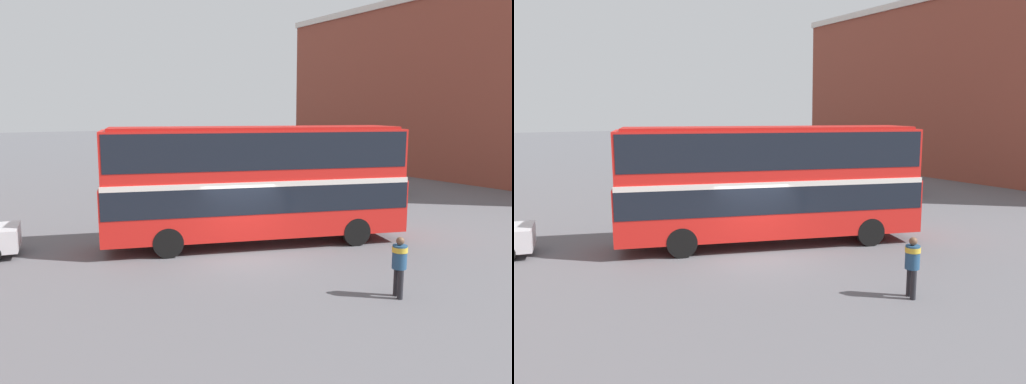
% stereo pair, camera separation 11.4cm
% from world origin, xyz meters
% --- Properties ---
extents(ground_plane, '(240.00, 240.00, 0.00)m').
position_xyz_m(ground_plane, '(0.00, 0.00, 0.00)').
color(ground_plane, '#5B5B60').
extents(building_row_right, '(9.47, 31.48, 13.77)m').
position_xyz_m(building_row_right, '(26.71, 11.49, 6.89)').
color(building_row_right, brown).
rests_on(building_row_right, ground_plane).
extents(double_decker_bus, '(11.62, 6.05, 4.50)m').
position_xyz_m(double_decker_bus, '(1.31, 1.41, 2.59)').
color(double_decker_bus, red).
rests_on(double_decker_bus, ground_plane).
extents(pedestrian_foreground, '(0.55, 0.55, 1.71)m').
position_xyz_m(pedestrian_foreground, '(1.63, -5.48, 1.05)').
color(pedestrian_foreground, '#232328').
rests_on(pedestrian_foreground, ground_plane).
extents(parked_car_kerb_near, '(4.48, 2.20, 1.59)m').
position_xyz_m(parked_car_kerb_near, '(13.49, 8.02, 0.80)').
color(parked_car_kerb_near, navy).
rests_on(parked_car_kerb_near, ground_plane).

